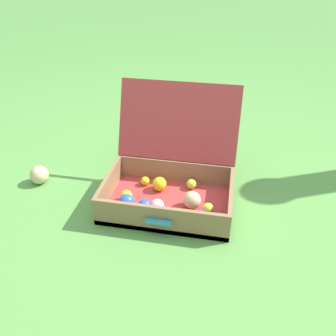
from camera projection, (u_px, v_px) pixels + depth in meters
name	position (u px, v px, depth m)	size (l,w,h in m)	color
ground_plane	(168.00, 215.00, 1.61)	(16.00, 16.00, 0.00)	#569342
open_suitcase	(170.00, 178.00, 1.65)	(0.59, 0.57, 0.49)	#B23838
stray_ball_on_grass	(39.00, 175.00, 1.80)	(0.09, 0.09, 0.09)	#D1B784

